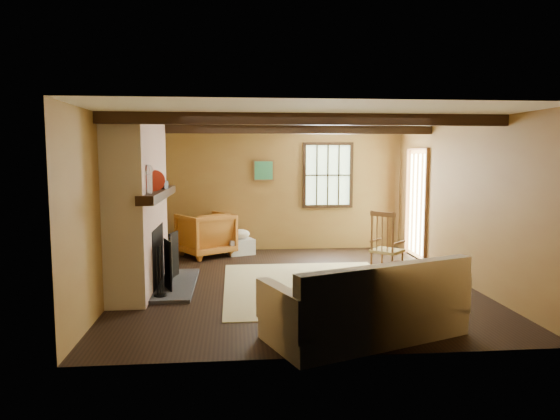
{
  "coord_description": "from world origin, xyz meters",
  "views": [
    {
      "loc": [
        -0.91,
        -7.22,
        1.89
      ],
      "look_at": [
        -0.19,
        0.4,
        1.06
      ],
      "focal_mm": 32.0,
      "sensor_mm": 36.0,
      "label": 1
    }
  ],
  "objects": [
    {
      "name": "room_envelope",
      "position": [
        0.22,
        0.26,
        1.63
      ],
      "size": [
        5.02,
        5.52,
        2.44
      ],
      "color": "olive",
      "rests_on": "ground"
    },
    {
      "name": "rug",
      "position": [
        0.2,
        -0.2,
        0.0
      ],
      "size": [
        2.5,
        3.0,
        0.01
      ],
      "primitive_type": "cube",
      "color": "tan",
      "rests_on": "ground"
    },
    {
      "name": "sofa",
      "position": [
        0.48,
        -2.28,
        0.3
      ],
      "size": [
        2.27,
        1.6,
        0.84
      ],
      "rotation": [
        0.0,
        0.0,
        0.37
      ],
      "color": "silver",
      "rests_on": "ground"
    },
    {
      "name": "ground",
      "position": [
        0.0,
        0.0,
        0.0
      ],
      "size": [
        5.5,
        5.5,
        0.0
      ],
      "primitive_type": "plane",
      "color": "black",
      "rests_on": "ground"
    },
    {
      "name": "fireplace",
      "position": [
        -2.23,
        -0.0,
        1.1
      ],
      "size": [
        1.02,
        2.3,
        2.4
      ],
      "color": "#B05144",
      "rests_on": "ground"
    },
    {
      "name": "armchair",
      "position": [
        -1.44,
        2.19,
        0.41
      ],
      "size": [
        1.23,
        1.24,
        0.83
      ],
      "primitive_type": "imported",
      "rotation": [
        0.0,
        0.0,
        -2.58
      ],
      "color": "#BF6026",
      "rests_on": "ground"
    },
    {
      "name": "firewood_pile",
      "position": [
        -1.96,
        2.48,
        0.12
      ],
      "size": [
        0.68,
        0.12,
        0.25
      ],
      "color": "#4F3E21",
      "rests_on": "ground"
    },
    {
      "name": "laundry_basket",
      "position": [
        -0.79,
        2.28,
        0.15
      ],
      "size": [
        0.6,
        0.53,
        0.3
      ],
      "primitive_type": "cube",
      "rotation": [
        0.0,
        0.0,
        0.34
      ],
      "color": "white",
      "rests_on": "ground"
    },
    {
      "name": "basket_pillow",
      "position": [
        -0.79,
        2.28,
        0.39
      ],
      "size": [
        0.39,
        0.31,
        0.19
      ],
      "primitive_type": "ellipsoid",
      "rotation": [
        0.0,
        0.0,
        0.03
      ],
      "color": "silver",
      "rests_on": "laundry_basket"
    },
    {
      "name": "rocking_chair",
      "position": [
        1.47,
        0.29,
        0.44
      ],
      "size": [
        0.81,
        0.82,
        1.05
      ],
      "rotation": [
        0.0,
        0.0,
        2.37
      ],
      "color": "tan",
      "rests_on": "ground"
    }
  ]
}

